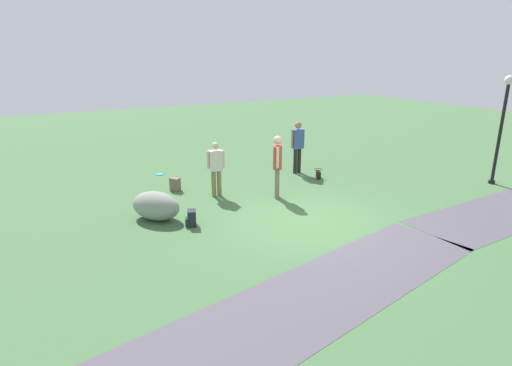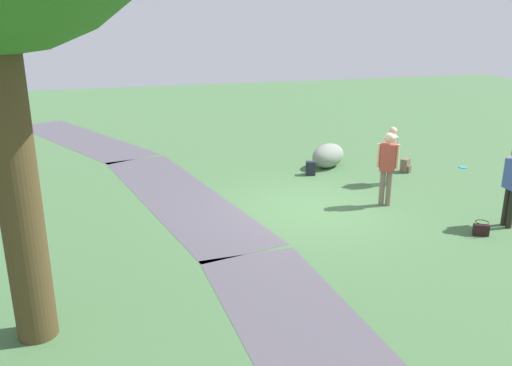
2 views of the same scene
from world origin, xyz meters
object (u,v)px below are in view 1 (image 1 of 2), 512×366
woman_with_handbag (298,143)px  backpack_by_boulder (191,218)px  man_near_boulder (277,162)px  spare_backpack_on_lawn (175,185)px  frisbee_on_grass (160,174)px  lawn_boulder (156,206)px  lamp_post (503,118)px  passerby_on_path (216,166)px  handbag_on_grass (318,174)px

woman_with_handbag → backpack_by_boulder: 5.62m
man_near_boulder → backpack_by_boulder: bearing=15.3°
spare_backpack_on_lawn → frisbee_on_grass: spare_backpack_on_lawn is taller
woman_with_handbag → spare_backpack_on_lawn: 4.43m
lawn_boulder → spare_backpack_on_lawn: bearing=-120.0°
lamp_post → frisbee_on_grass: (9.07, -6.09, -2.08)m
passerby_on_path → spare_backpack_on_lawn: (0.90, -1.05, -0.73)m
lamp_post → spare_backpack_on_lawn: lamp_post is taller
lawn_boulder → woman_with_handbag: bearing=-161.1°
handbag_on_grass → backpack_by_boulder: backpack_by_boulder is taller
woman_with_handbag → spare_backpack_on_lawn: woman_with_handbag is taller
man_near_boulder → spare_backpack_on_lawn: (2.37, -2.02, -0.87)m
lamp_post → lawn_boulder: bearing=-11.7°
passerby_on_path → backpack_by_boulder: 2.37m
backpack_by_boulder → spare_backpack_on_lawn: same height
lamp_post → spare_backpack_on_lawn: bearing=-24.3°
man_near_boulder → frisbee_on_grass: bearing=-60.0°
woman_with_handbag → backpack_by_boulder: size_ratio=4.48×
handbag_on_grass → lawn_boulder: bearing=9.9°
passerby_on_path → spare_backpack_on_lawn: size_ratio=4.00×
lamp_post → backpack_by_boulder: lamp_post is taller
lamp_post → frisbee_on_grass: bearing=-33.9°
spare_backpack_on_lawn → frisbee_on_grass: (-0.07, -1.96, -0.18)m
lamp_post → frisbee_on_grass: 11.12m
woman_with_handbag → frisbee_on_grass: (4.27, -2.07, -1.04)m
lamp_post → woman_with_handbag: lamp_post is taller
lamp_post → handbag_on_grass: lamp_post is taller
lawn_boulder → woman_with_handbag: size_ratio=0.85×
lawn_boulder → passerby_on_path: (-2.05, -0.94, 0.56)m
lawn_boulder → man_near_boulder: man_near_boulder is taller
passerby_on_path → frisbee_on_grass: bearing=-74.6°
woman_with_handbag → handbag_on_grass: (-0.27, 0.87, -0.91)m
spare_backpack_on_lawn → handbag_on_grass: bearing=167.9°
lawn_boulder → backpack_by_boulder: lawn_boulder is taller
lamp_post → handbag_on_grass: bearing=-34.7°
lamp_post → woman_with_handbag: (4.81, -4.01, -1.04)m
passerby_on_path → backpack_by_boulder: size_ratio=4.00×
handbag_on_grass → woman_with_handbag: bearing=-72.8°
lawn_boulder → woman_with_handbag: woman_with_handbag is taller
woman_with_handbag → handbag_on_grass: woman_with_handbag is taller
lawn_boulder → woman_with_handbag: (-5.49, -1.88, 0.69)m
lamp_post → woman_with_handbag: 6.35m
lawn_boulder → woman_with_handbag: 5.84m
passerby_on_path → spare_backpack_on_lawn: bearing=-49.3°
woman_with_handbag → backpack_by_boulder: (4.86, 2.69, -0.86)m
woman_with_handbag → man_near_boulder: 2.74m
lamp_post → backpack_by_boulder: bearing=-7.8°
woman_with_handbag → spare_backpack_on_lawn: size_ratio=4.48×
passerby_on_path → handbag_on_grass: (-3.71, -0.06, -0.78)m
lamp_post → lawn_boulder: (10.30, -2.14, -1.73)m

